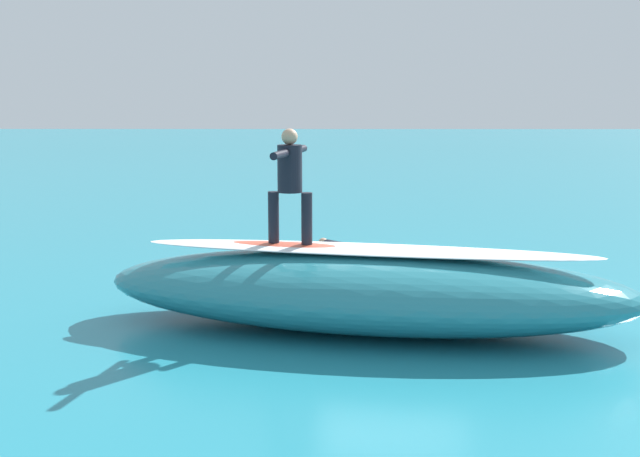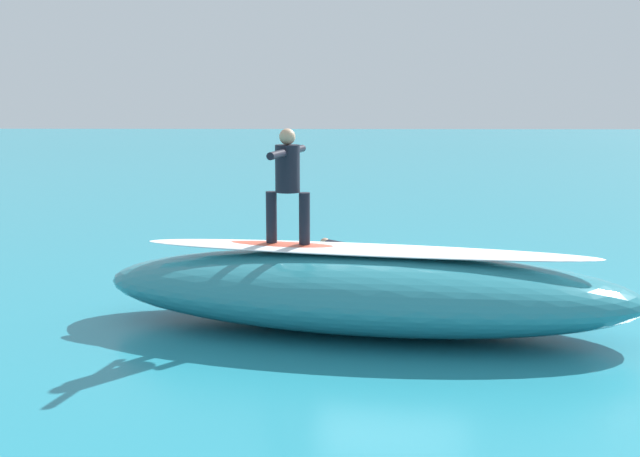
# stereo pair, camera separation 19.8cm
# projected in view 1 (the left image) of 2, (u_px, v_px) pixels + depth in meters

# --- Properties ---
(ground_plane) EXTENTS (120.00, 120.00, 0.00)m
(ground_plane) POSITION_uv_depth(u_px,v_px,m) (393.00, 289.00, 13.36)
(ground_plane) COLOR teal
(wave_crest) EXTENTS (7.96, 3.84, 1.11)m
(wave_crest) POSITION_uv_depth(u_px,v_px,m) (366.00, 290.00, 11.06)
(wave_crest) COLOR teal
(wave_crest) RESTS_ON ground_plane
(wave_foam_lip) EXTENTS (6.54, 2.04, 0.08)m
(wave_foam_lip) POSITION_uv_depth(u_px,v_px,m) (367.00, 250.00, 10.95)
(wave_foam_lip) COLOR white
(wave_foam_lip) RESTS_ON wave_crest
(surfboard_riding) EXTENTS (2.26, 1.02, 0.09)m
(surfboard_riding) POSITION_uv_depth(u_px,v_px,m) (290.00, 246.00, 11.16)
(surfboard_riding) COLOR #E0563D
(surfboard_riding) RESTS_ON wave_crest
(surfer_riding) EXTENTS (0.64, 1.53, 1.64)m
(surfer_riding) POSITION_uv_depth(u_px,v_px,m) (290.00, 177.00, 10.99)
(surfer_riding) COLOR black
(surfer_riding) RESTS_ON surfboard_riding
(surfboard_paddling) EXTENTS (1.90, 1.90, 0.09)m
(surfboard_paddling) POSITION_uv_depth(u_px,v_px,m) (341.00, 259.00, 15.55)
(surfboard_paddling) COLOR yellow
(surfboard_paddling) RESTS_ON ground_plane
(surfer_paddling) EXTENTS (1.37, 1.38, 0.31)m
(surfer_paddling) POSITION_uv_depth(u_px,v_px,m) (346.00, 251.00, 15.43)
(surfer_paddling) COLOR black
(surfer_paddling) RESTS_ON surfboard_paddling
(foam_patch_near) EXTENTS (0.92, 0.94, 0.09)m
(foam_patch_near) POSITION_uv_depth(u_px,v_px,m) (174.00, 279.00, 13.88)
(foam_patch_near) COLOR white
(foam_patch_near) RESTS_ON ground_plane
(foam_patch_mid) EXTENTS (0.60, 0.47, 0.12)m
(foam_patch_mid) POSITION_uv_depth(u_px,v_px,m) (250.00, 278.00, 13.92)
(foam_patch_mid) COLOR white
(foam_patch_mid) RESTS_ON ground_plane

